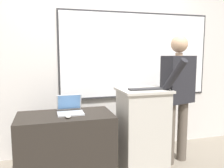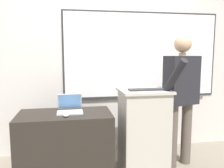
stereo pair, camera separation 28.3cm
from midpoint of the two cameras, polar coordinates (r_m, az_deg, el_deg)
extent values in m
cube|color=silver|center=(3.49, -5.03, 6.83)|extent=(6.40, 0.12, 2.83)
cube|color=#2D2D30|center=(3.57, 3.76, 6.94)|extent=(2.32, 0.02, 1.25)
cube|color=white|center=(3.56, 3.79, 6.94)|extent=(2.27, 0.02, 1.20)
cube|color=#2D2D30|center=(3.61, 3.78, -2.84)|extent=(2.04, 0.04, 0.02)
cube|color=#BCB7AD|center=(3.04, 4.66, -10.97)|extent=(0.55, 0.49, 0.98)
cube|color=#BCB7AD|center=(2.92, 4.76, -1.51)|extent=(0.60, 0.53, 0.03)
cube|color=#28231E|center=(2.90, -13.86, -14.45)|extent=(1.08, 0.60, 0.76)
cylinder|color=brown|center=(3.21, 11.25, -11.73)|extent=(0.13, 0.13, 0.81)
cylinder|color=brown|center=(3.36, 14.22, -10.91)|extent=(0.13, 0.13, 0.81)
cube|color=#232328|center=(3.13, 13.15, 1.07)|extent=(0.47, 0.32, 0.61)
cylinder|color=tan|center=(3.11, 13.33, 7.00)|extent=(0.09, 0.09, 0.04)
sphere|color=tan|center=(3.11, 13.40, 9.35)|extent=(0.22, 0.22, 0.22)
cylinder|color=#232328|center=(2.81, 11.48, 1.14)|extent=(0.19, 0.43, 0.51)
cylinder|color=#232328|center=(3.30, 16.06, 0.86)|extent=(0.08, 0.08, 0.58)
cube|color=#B7BABF|center=(2.78, -12.84, -6.95)|extent=(0.29, 0.21, 0.02)
cube|color=#B7BABF|center=(2.89, -13.05, -4.31)|extent=(0.29, 0.07, 0.19)
cube|color=#598CCC|center=(2.89, -13.04, -4.30)|extent=(0.26, 0.05, 0.17)
cube|color=#2D2D30|center=(2.86, 5.28, -1.22)|extent=(0.41, 0.12, 0.02)
ellipsoid|color=silver|center=(2.63, -13.65, -7.60)|extent=(0.06, 0.10, 0.03)
camera|label=1|loc=(0.14, -92.86, -0.38)|focal=38.00mm
camera|label=2|loc=(0.14, 87.14, 0.38)|focal=38.00mm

